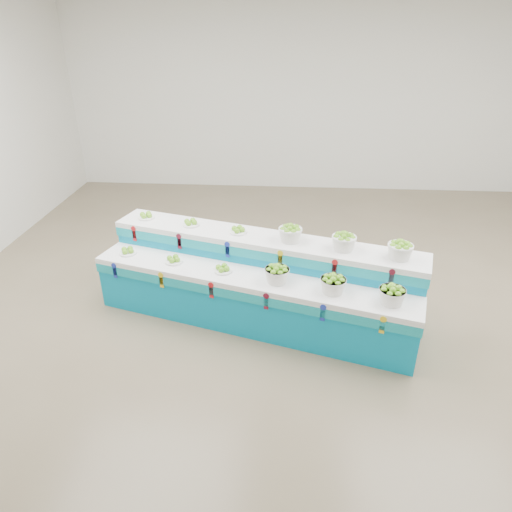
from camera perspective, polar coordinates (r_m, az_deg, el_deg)
name	(u,v)px	position (r m, az deg, el deg)	size (l,w,h in m)	color
ground	(305,311)	(6.17, 6.13, -6.74)	(10.00, 10.00, 0.00)	brown
back_wall	(304,95)	(10.20, 6.00, 19.20)	(10.00, 10.00, 0.00)	silver
display_stand	(256,281)	(5.77, 0.00, -3.17)	(4.03, 1.04, 1.02)	#0586B2
plate_lower_left	(128,250)	(6.18, -15.63, 0.67)	(0.22, 0.22, 0.09)	white
plate_lower_mid	(174,259)	(5.84, -10.18, -0.36)	(0.22, 0.22, 0.09)	white
plate_lower_right	(223,268)	(5.56, -4.13, -1.50)	(0.22, 0.22, 0.09)	white
basket_lower_left	(277,274)	(5.31, 2.62, -2.20)	(0.29, 0.29, 0.21)	silver
basket_lower_mid	(333,284)	(5.18, 9.53, -3.42)	(0.29, 0.29, 0.21)	silver
basket_lower_right	(392,295)	(5.13, 16.51, -4.60)	(0.29, 0.29, 0.21)	silver
plate_upper_left	(146,215)	(6.43, -13.47, 4.95)	(0.22, 0.22, 0.09)	white
plate_upper_mid	(191,222)	(6.10, -8.11, 4.19)	(0.22, 0.22, 0.09)	white
plate_upper_right	(238,229)	(5.83, -2.23, 3.31)	(0.22, 0.22, 0.09)	white
basket_upper_left	(290,233)	(5.60, 4.27, 2.85)	(0.29, 0.29, 0.21)	silver
basket_upper_mid	(344,241)	(5.47, 10.85, 1.81)	(0.29, 0.29, 0.21)	silver
basket_upper_right	(400,250)	(5.43, 17.44, 0.75)	(0.29, 0.29, 0.21)	silver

